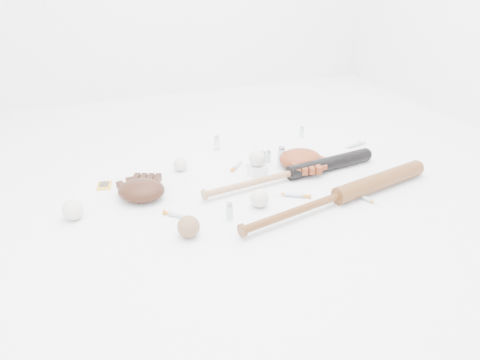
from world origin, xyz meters
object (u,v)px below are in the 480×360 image
object	(u,v)px
glove_dark	(141,190)
bat_wood	(339,196)
bat_dark	(291,173)
pedestal	(257,170)

from	to	relation	value
glove_dark	bat_wood	bearing A→B (deg)	-0.17
bat_dark	glove_dark	bearing A→B (deg)	167.45
pedestal	glove_dark	bearing A→B (deg)	-175.02
glove_dark	pedestal	distance (m)	0.54
bat_dark	bat_wood	bearing A→B (deg)	-78.96
bat_dark	pedestal	distance (m)	0.16
pedestal	bat_dark	bearing A→B (deg)	-42.91
pedestal	bat_wood	bearing A→B (deg)	-61.25
bat_wood	bat_dark	bearing A→B (deg)	96.02
bat_dark	glove_dark	xyz separation A→B (m)	(-0.65, 0.06, 0.01)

